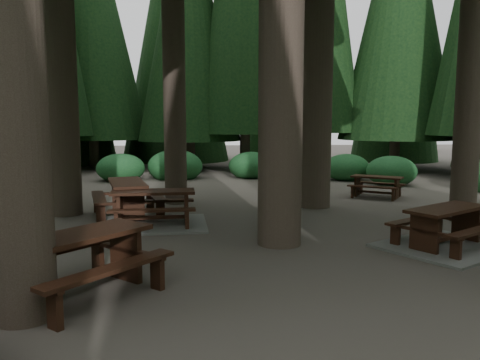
{
  "coord_description": "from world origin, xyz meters",
  "views": [
    {
      "loc": [
        -0.59,
        -8.6,
        2.35
      ],
      "look_at": [
        0.13,
        1.48,
        1.1
      ],
      "focal_mm": 35.0,
      "sensor_mm": 36.0,
      "label": 1
    }
  ],
  "objects": [
    {
      "name": "picnic_table_e",
      "position": [
        -2.32,
        -2.33,
        0.57
      ],
      "size": [
        2.52,
        2.57,
        0.87
      ],
      "rotation": [
        0.0,
        0.0,
        0.87
      ],
      "color": "black",
      "rests_on": "ground"
    },
    {
      "name": "shrub_ring",
      "position": [
        0.7,
        0.75,
        0.4
      ],
      "size": [
        23.86,
        24.64,
        1.49
      ],
      "color": "#1F5B2E",
      "rests_on": "ground"
    },
    {
      "name": "ground",
      "position": [
        0.0,
        0.0,
        0.0
      ],
      "size": [
        80.0,
        80.0,
        0.0
      ],
      "primitive_type": "plane",
      "color": "#4C443D",
      "rests_on": "ground"
    },
    {
      "name": "picnic_table_c",
      "position": [
        -1.82,
        2.02,
        0.28
      ],
      "size": [
        2.51,
        2.12,
        0.81
      ],
      "rotation": [
        0.0,
        0.0,
        0.06
      ],
      "color": "gray",
      "rests_on": "ground"
    },
    {
      "name": "picnic_table_a",
      "position": [
        3.88,
        -0.3,
        0.26
      ],
      "size": [
        2.93,
        2.81,
        0.77
      ],
      "rotation": [
        0.0,
        0.0,
        0.56
      ],
      "color": "gray",
      "rests_on": "ground"
    },
    {
      "name": "picnic_table_b",
      "position": [
        -2.59,
        3.12,
        0.59
      ],
      "size": [
        2.13,
        2.41,
        0.89
      ],
      "rotation": [
        0.0,
        0.0,
        1.83
      ],
      "color": "black",
      "rests_on": "ground"
    },
    {
      "name": "picnic_table_d",
      "position": [
        4.74,
        5.66,
        0.44
      ],
      "size": [
        1.96,
        1.88,
        0.67
      ],
      "rotation": [
        0.0,
        0.0,
        -0.58
      ],
      "color": "black",
      "rests_on": "ground"
    }
  ]
}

